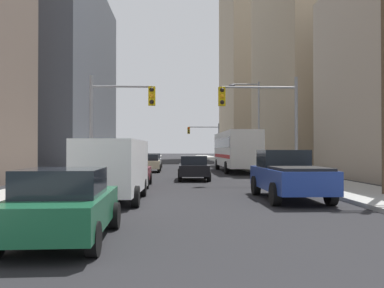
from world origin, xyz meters
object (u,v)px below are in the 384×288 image
object	(u,v)px
sedan_beige	(149,163)
traffic_signal_far_right	(205,135)
sedan_green	(63,205)
sedan_silver	(152,161)
pickup_truck_blue	(288,175)
cargo_van_white	(114,167)
traffic_signal_near_right	(262,111)
city_bus	(236,149)
traffic_signal_near_left	(119,111)
sedan_maroon	(131,172)
sedan_black	(194,168)

from	to	relation	value
sedan_beige	traffic_signal_far_right	xyz separation A→B (m)	(6.84, 29.26, 3.33)
sedan_green	sedan_silver	world-z (taller)	same
pickup_truck_blue	cargo_van_white	distance (m)	6.64
sedan_green	traffic_signal_near_right	xyz separation A→B (m)	(7.19, 14.59, 3.30)
cargo_van_white	traffic_signal_far_right	distance (m)	50.44
sedan_silver	traffic_signal_near_right	world-z (taller)	traffic_signal_near_right
city_bus	traffic_signal_near_left	world-z (taller)	traffic_signal_near_left
sedan_green	city_bus	bearing A→B (deg)	74.58
traffic_signal_near_left	sedan_maroon	bearing A→B (deg)	-60.51
sedan_maroon	sedan_black	bearing A→B (deg)	53.09
sedan_green	traffic_signal_near_right	size ratio (longest dim) A/B	0.71
sedan_maroon	traffic_signal_near_right	bearing A→B (deg)	11.64
pickup_truck_blue	sedan_beige	xyz separation A→B (m)	(-6.56, 20.25, -0.16)
sedan_silver	traffic_signal_near_left	world-z (taller)	traffic_signal_near_left
city_bus	sedan_black	bearing A→B (deg)	-112.76
city_bus	sedan_maroon	xyz separation A→B (m)	(-7.47, -14.21, -1.16)
city_bus	traffic_signal_near_left	size ratio (longest dim) A/B	1.92
traffic_signal_near_left	sedan_black	bearing A→B (deg)	35.96
sedan_black	sedan_maroon	bearing A→B (deg)	-126.91
pickup_truck_blue	sedan_green	world-z (taller)	pickup_truck_blue
cargo_van_white	traffic_signal_near_right	xyz separation A→B (m)	(7.13, 7.75, 2.79)
sedan_black	traffic_signal_far_right	distance (m)	39.36
city_bus	sedan_silver	world-z (taller)	city_bus
pickup_truck_blue	traffic_signal_near_right	bearing A→B (deg)	86.00
sedan_maroon	traffic_signal_far_right	size ratio (longest dim) A/B	0.70
sedan_maroon	city_bus	bearing A→B (deg)	62.28
sedan_maroon	sedan_beige	distance (m)	14.34
sedan_silver	traffic_signal_near_right	bearing A→B (deg)	-70.41
sedan_green	traffic_signal_near_left	world-z (taller)	traffic_signal_near_left
traffic_signal_near_right	sedan_beige	bearing A→B (deg)	118.78
sedan_green	sedan_beige	world-z (taller)	same
cargo_van_white	sedan_silver	distance (m)	28.00
traffic_signal_near_right	sedan_black	bearing A→B (deg)	140.33
sedan_beige	traffic_signal_near_right	xyz separation A→B (m)	(7.07, -12.88, 3.30)
sedan_beige	traffic_signal_far_right	size ratio (longest dim) A/B	0.71
traffic_signal_far_right	sedan_maroon	bearing A→B (deg)	-98.99
pickup_truck_blue	traffic_signal_near_right	world-z (taller)	traffic_signal_near_right
sedan_black	sedan_beige	size ratio (longest dim) A/B	1.00
city_bus	sedan_black	world-z (taller)	city_bus
sedan_beige	traffic_signal_near_left	distance (m)	13.31
cargo_van_white	traffic_signal_near_left	size ratio (longest dim) A/B	0.88
sedan_beige	traffic_signal_near_right	bearing A→B (deg)	-61.22
sedan_black	sedan_silver	world-z (taller)	same
cargo_van_white	pickup_truck_blue	bearing A→B (deg)	3.24
traffic_signal_far_right	sedan_black	bearing A→B (deg)	-95.10
traffic_signal_far_right	cargo_van_white	bearing A→B (deg)	-97.88
cargo_van_white	sedan_black	distance (m)	11.36
cargo_van_white	sedan_black	size ratio (longest dim) A/B	1.25
sedan_green	sedan_beige	xyz separation A→B (m)	(0.12, 27.46, 0.00)
city_bus	sedan_silver	size ratio (longest dim) A/B	2.72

